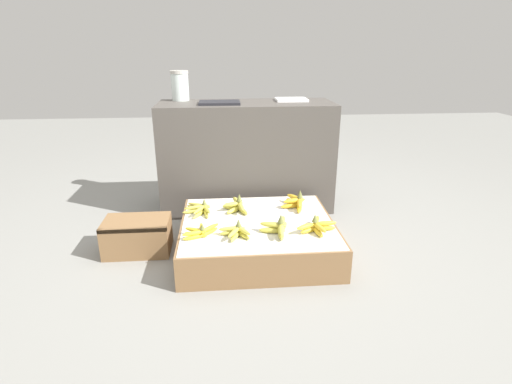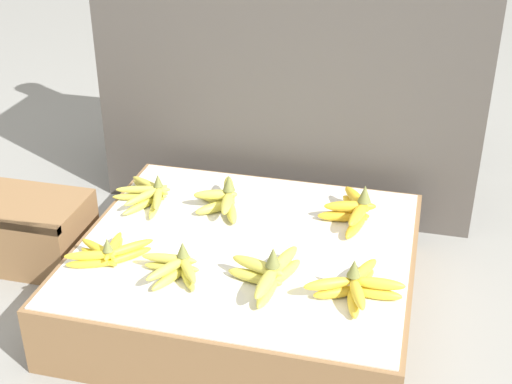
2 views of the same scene
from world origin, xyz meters
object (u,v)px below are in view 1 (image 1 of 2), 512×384
banana_bunch_front_right (317,226)px  glass_jar (180,86)px  wooden_crate (137,236)px  banana_bunch_middle_left (200,209)px  banana_bunch_middle_right (296,202)px  banana_bunch_middle_midleft (237,206)px  foam_tray_white (291,100)px  banana_bunch_front_midleft (237,232)px  banana_bunch_front_midright (279,227)px  banana_bunch_front_left (201,231)px

banana_bunch_front_right → glass_jar: glass_jar is taller
wooden_crate → banana_bunch_middle_left: size_ratio=1.74×
banana_bunch_middle_left → banana_bunch_middle_right: (0.61, 0.04, 0.01)m
banana_bunch_middle_left → glass_jar: size_ratio=1.04×
banana_bunch_middle_left → banana_bunch_middle_midleft: 0.23m
glass_jar → foam_tray_white: size_ratio=0.93×
banana_bunch_front_midleft → banana_bunch_middle_left: 0.41m
banana_bunch_front_midright → banana_bunch_middle_midleft: size_ratio=1.08×
banana_bunch_front_midleft → banana_bunch_front_midright: bearing=5.1°
banana_bunch_middle_left → glass_jar: 1.02m
glass_jar → banana_bunch_middle_midleft: bearing=-62.2°
wooden_crate → foam_tray_white: size_ratio=1.69×
banana_bunch_front_midright → banana_bunch_middle_right: 0.40m
glass_jar → foam_tray_white: 0.83m
wooden_crate → banana_bunch_front_midleft: banana_bunch_front_midleft is taller
banana_bunch_front_left → banana_bunch_front_midleft: size_ratio=1.15×
banana_bunch_front_midleft → banana_bunch_middle_right: (0.40, 0.39, 0.01)m
glass_jar → foam_tray_white: (0.82, -0.09, -0.10)m
banana_bunch_front_left → foam_tray_white: (0.65, 0.97, 0.59)m
banana_bunch_front_right → banana_bunch_front_midleft: bearing=-176.7°
foam_tray_white → banana_bunch_middle_midleft: bearing=-124.7°
banana_bunch_middle_right → foam_tray_white: bearing=84.8°
wooden_crate → banana_bunch_middle_right: size_ratio=1.56×
wooden_crate → glass_jar: 1.19m
banana_bunch_middle_right → glass_jar: size_ratio=1.16×
banana_bunch_front_left → banana_bunch_middle_midleft: (0.21, 0.34, 0.01)m
foam_tray_white → banana_bunch_front_right: bearing=-90.2°
banana_bunch_front_right → foam_tray_white: foam_tray_white is taller
banana_bunch_front_right → banana_bunch_middle_midleft: size_ratio=1.07×
banana_bunch_middle_midleft → banana_bunch_front_midleft: bearing=-92.7°
banana_bunch_front_midright → banana_bunch_middle_left: size_ratio=1.10×
wooden_crate → banana_bunch_front_midright: bearing=-15.1°
wooden_crate → banana_bunch_middle_right: banana_bunch_middle_right is taller
banana_bunch_middle_left → glass_jar: (-0.15, 0.74, 0.68)m
banana_bunch_middle_left → banana_bunch_front_right: bearing=-25.9°
banana_bunch_front_midright → glass_jar: glass_jar is taller
banana_bunch_front_left → banana_bunch_front_right: bearing=0.0°
banana_bunch_front_right → banana_bunch_middle_midleft: banana_bunch_middle_midleft is taller
banana_bunch_front_right → banana_bunch_middle_right: size_ratio=0.98×
banana_bunch_front_right → banana_bunch_middle_left: 0.74m
wooden_crate → banana_bunch_front_midleft: 0.65m
banana_bunch_middle_left → banana_bunch_front_left: bearing=-87.2°
banana_bunch_front_midright → banana_bunch_middle_midleft: bearing=122.3°
banana_bunch_front_right → glass_jar: 1.50m
wooden_crate → glass_jar: (0.23, 0.85, 0.80)m
wooden_crate → banana_bunch_middle_left: (0.38, 0.11, 0.12)m
banana_bunch_front_left → banana_bunch_middle_left: 0.32m
banana_bunch_middle_right → banana_bunch_front_left: bearing=-148.7°
banana_bunch_front_midright → banana_bunch_front_right: size_ratio=1.01×
banana_bunch_front_midright → banana_bunch_middle_midleft: (-0.22, 0.35, -0.00)m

